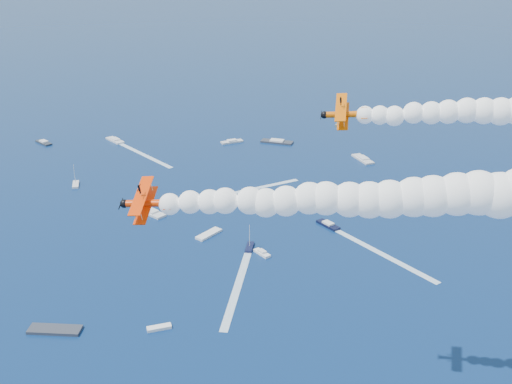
# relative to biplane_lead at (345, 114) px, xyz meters

# --- Properties ---
(biplane_lead) EXTENTS (8.27, 10.03, 7.88)m
(biplane_lead) POSITION_rel_biplane_lead_xyz_m (0.00, 0.00, 0.00)
(biplane_lead) COLOR #E95F04
(biplane_trail) EXTENTS (7.56, 9.25, 7.51)m
(biplane_trail) POSITION_rel_biplane_lead_xyz_m (-26.25, -25.83, -5.74)
(biplane_trail) COLOR #FF3905
(smoke_trail_trail) EXTENTS (53.05, 7.75, 10.11)m
(smoke_trail_trail) POSITION_rel_biplane_lead_xyz_m (0.15, -26.26, -3.76)
(smoke_trail_trail) COLOR white
(spectator_boats) EXTENTS (238.00, 156.41, 0.70)m
(spectator_boats) POSITION_rel_biplane_lead_xyz_m (-12.32, 86.24, -55.42)
(spectator_boats) COLOR silver
(spectator_boats) RESTS_ON ground
(boat_wakes) EXTENTS (115.88, 129.70, 0.04)m
(boat_wakes) POSITION_rel_biplane_lead_xyz_m (-27.01, 82.22, -55.74)
(boat_wakes) COLOR white
(boat_wakes) RESTS_ON ground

